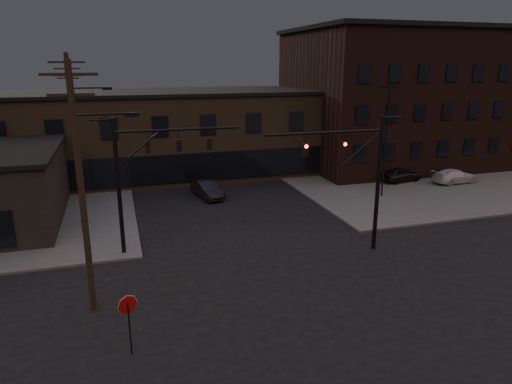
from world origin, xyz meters
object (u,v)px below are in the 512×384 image
traffic_signal_far (141,170)px  parked_car_lot_a (401,174)px  traffic_signal_near (362,170)px  parked_car_lot_b (455,176)px  stop_sign (128,311)px  car_crossing (207,189)px

traffic_signal_far → parked_car_lot_a: traffic_signal_far is taller
traffic_signal_near → traffic_signal_far: size_ratio=1.00×
traffic_signal_near → parked_car_lot_b: traffic_signal_near is taller
parked_car_lot_b → stop_sign: bearing=116.0°
traffic_signal_far → parked_car_lot_a: size_ratio=1.97×
stop_sign → parked_car_lot_a: bearing=37.8°
stop_sign → parked_car_lot_b: (29.77, 17.70, -1.06)m
stop_sign → parked_car_lot_a: size_ratio=0.61×
stop_sign → parked_car_lot_b: 34.65m
traffic_signal_far → stop_sign: bearing=-97.3°
parked_car_lot_a → traffic_signal_far: bearing=102.6°
stop_sign → car_crossing: bearing=70.9°
traffic_signal_near → parked_car_lot_a: (11.94, 13.16, -4.09)m
car_crossing → parked_car_lot_b: bearing=-17.4°
traffic_signal_near → parked_car_lot_b: 20.31m
parked_car_lot_a → car_crossing: bearing=78.7°
parked_car_lot_b → traffic_signal_far: bearing=100.4°
traffic_signal_near → parked_car_lot_b: (16.41, 11.22, -4.14)m
traffic_signal_near → traffic_signal_far: 12.57m
traffic_signal_near → stop_sign: size_ratio=3.23×
traffic_signal_far → parked_car_lot_b: traffic_signal_far is taller
traffic_signal_far → parked_car_lot_b: 29.81m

